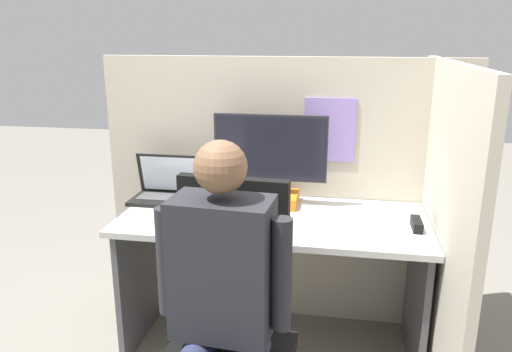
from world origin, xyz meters
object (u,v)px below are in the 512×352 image
carrot_toy (243,225)px  office_chair (229,323)px  stapler (417,224)px  person (220,302)px  paper_box (270,198)px  laptop (167,191)px  monitor (270,152)px

carrot_toy → office_chair: (0.04, -0.46, -0.21)m
office_chair → stapler: bearing=39.4°
carrot_toy → person: (0.05, -0.63, -0.02)m
paper_box → carrot_toy: paper_box is taller
laptop → office_chair: bearing=-57.2°
person → carrot_toy: bearing=94.5°
monitor → carrot_toy: (-0.07, -0.39, -0.26)m
carrot_toy → person: person is taller
stapler → person: size_ratio=0.11×
paper_box → laptop: bearing=-176.0°
paper_box → monitor: (-0.00, 0.00, 0.25)m
paper_box → monitor: monitor is taller
paper_box → laptop: size_ratio=0.81×
monitor → carrot_toy: bearing=-99.6°
carrot_toy → person: 0.63m
paper_box → monitor: 0.25m
paper_box → carrot_toy: size_ratio=2.43×
person → office_chair: bearing=94.2°
monitor → laptop: (-0.55, -0.04, -0.23)m
laptop → person: bearing=-61.5°
monitor → stapler: size_ratio=4.15×
paper_box → office_chair: bearing=-92.0°
monitor → stapler: monitor is taller
stapler → carrot_toy: same height
stapler → office_chair: 0.99m
laptop → office_chair: 0.99m
carrot_toy → monitor: bearing=80.4°
monitor → laptop: size_ratio=1.62×
paper_box → person: bearing=-90.9°
carrot_toy → stapler: bearing=11.0°
laptop → carrot_toy: (0.48, -0.35, -0.03)m
laptop → paper_box: bearing=4.0°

